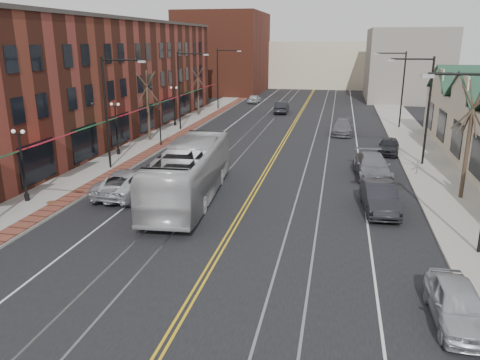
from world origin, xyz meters
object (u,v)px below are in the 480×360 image
at_px(parked_car_b, 380,198).
at_px(parked_car_a, 457,304).
at_px(parked_car_c, 372,166).
at_px(parked_car_d, 389,146).
at_px(transit_bus, 190,172).
at_px(parked_suv, 130,182).

bearing_deg(parked_car_b, parked_car_a, -85.02).
xyz_separation_m(parked_car_c, parked_car_d, (1.80, 7.63, -0.12)).
relative_size(parked_car_a, parked_car_c, 0.75).
height_order(parked_car_b, parked_car_d, parked_car_b).
xyz_separation_m(transit_bus, parked_car_c, (11.03, 7.19, -0.90)).
height_order(transit_bus, parked_suv, transit_bus).
bearing_deg(parked_car_c, parked_car_d, 71.99).
distance_m(transit_bus, parked_car_d, 19.63).
height_order(transit_bus, parked_car_d, transit_bus).
relative_size(parked_suv, parked_car_c, 1.05).
bearing_deg(transit_bus, parked_car_c, -151.20).
distance_m(parked_suv, parked_car_b, 15.00).
relative_size(transit_bus, parked_car_a, 2.94).
xyz_separation_m(parked_suv, parked_car_b, (15.00, 0.11, -0.02)).
relative_size(parked_car_a, parked_car_d, 1.04).
bearing_deg(parked_car_b, parked_suv, 175.86).
xyz_separation_m(parked_car_b, parked_car_c, (0.00, 6.98, 0.01)).
bearing_deg(transit_bus, parked_car_b, 176.81).
xyz_separation_m(transit_bus, parked_suv, (-3.97, 0.10, -0.89)).
bearing_deg(parked_car_d, parked_suv, -131.33).
distance_m(parked_car_b, parked_car_d, 14.72).
bearing_deg(parked_car_b, transit_bus, 176.55).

